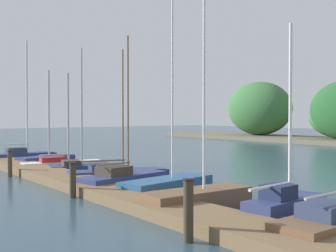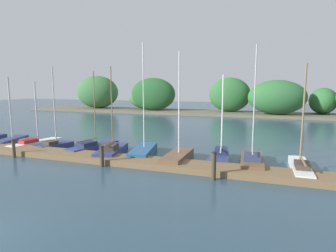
# 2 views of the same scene
# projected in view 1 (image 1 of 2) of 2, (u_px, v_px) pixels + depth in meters

# --- Properties ---
(dock_pier) EXTENTS (28.43, 1.80, 0.35)m
(dock_pier) POSITION_uv_depth(u_px,v_px,m) (105.00, 190.00, 15.83)
(dock_pier) COLOR brown
(dock_pier) RESTS_ON ground
(sailboat_0) EXTENTS (1.12, 3.88, 7.29)m
(sailboat_0) POSITION_uv_depth(u_px,v_px,m) (25.00, 154.00, 27.29)
(sailboat_0) COLOR navy
(sailboat_0) RESTS_ON ground
(sailboat_1) EXTENTS (1.81, 3.61, 5.36)m
(sailboat_1) POSITION_uv_depth(u_px,v_px,m) (48.00, 158.00, 25.74)
(sailboat_1) COLOR navy
(sailboat_1) RESTS_ON ground
(sailboat_2) EXTENTS (1.56, 4.49, 5.00)m
(sailboat_2) POSITION_uv_depth(u_px,v_px,m) (65.00, 163.00, 23.60)
(sailboat_2) COLOR white
(sailboat_2) RESTS_ON ground
(sailboat_3) EXTENTS (1.86, 3.02, 6.08)m
(sailboat_3) POSITION_uv_depth(u_px,v_px,m) (79.00, 166.00, 22.11)
(sailboat_3) COLOR navy
(sailboat_3) RESTS_ON ground
(sailboat_4) EXTENTS (2.00, 4.56, 5.66)m
(sailboat_4) POSITION_uv_depth(u_px,v_px,m) (119.00, 173.00, 19.74)
(sailboat_4) COLOR navy
(sailboat_4) RESTS_ON ground
(sailboat_5) EXTENTS (2.06, 4.14, 5.90)m
(sailboat_5) POSITION_uv_depth(u_px,v_px,m) (125.00, 179.00, 17.56)
(sailboat_5) COLOR navy
(sailboat_5) RESTS_ON ground
(sailboat_6) EXTENTS (1.95, 4.18, 7.42)m
(sailboat_6) POSITION_uv_depth(u_px,v_px,m) (170.00, 184.00, 16.35)
(sailboat_6) COLOR #285684
(sailboat_6) RESTS_ON ground
(sailboat_7) EXTENTS (1.17, 3.77, 6.67)m
(sailboat_7) POSITION_uv_depth(u_px,v_px,m) (201.00, 197.00, 13.69)
(sailboat_7) COLOR brown
(sailboat_7) RESTS_ON ground
(sailboat_8) EXTENTS (1.24, 3.18, 5.30)m
(sailboat_8) POSITION_uv_depth(u_px,v_px,m) (287.00, 204.00, 12.23)
(sailboat_8) COLOR navy
(sailboat_8) RESTS_ON ground
(mooring_piling_1) EXTENTS (0.23, 0.23, 1.20)m
(mooring_piling_1) POSITION_uv_depth(u_px,v_px,m) (10.00, 163.00, 20.59)
(mooring_piling_1) COLOR #4C3D28
(mooring_piling_1) RESTS_ON ground
(mooring_piling_2) EXTENTS (0.25, 0.25, 1.20)m
(mooring_piling_2) POSITION_uv_depth(u_px,v_px,m) (73.00, 180.00, 15.35)
(mooring_piling_2) COLOR #3D3323
(mooring_piling_2) RESTS_ON ground
(mooring_piling_3) EXTENTS (0.26, 0.26, 1.41)m
(mooring_piling_3) POSITION_uv_depth(u_px,v_px,m) (188.00, 210.00, 9.99)
(mooring_piling_3) COLOR #3D3323
(mooring_piling_3) RESTS_ON ground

